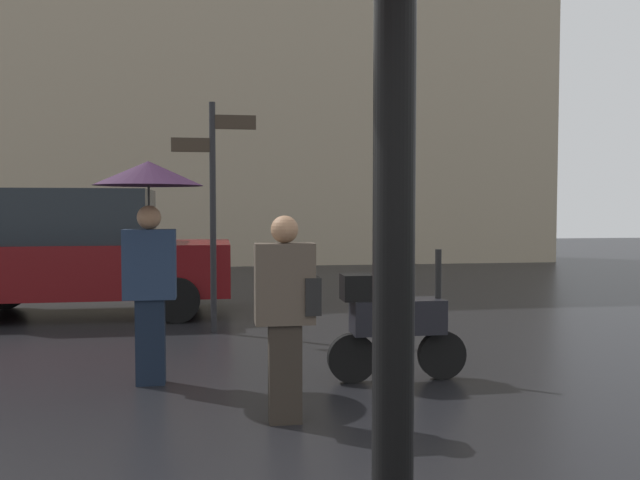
# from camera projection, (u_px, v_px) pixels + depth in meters

# --- Properties ---
(pedestrian_with_umbrella) EXTENTS (0.99, 0.99, 2.05)m
(pedestrian_with_umbrella) POSITION_uv_depth(u_px,v_px,m) (149.00, 210.00, 6.01)
(pedestrian_with_umbrella) COLOR black
(pedestrian_with_umbrella) RESTS_ON ground
(pedestrian_with_bag) EXTENTS (0.49, 0.24, 1.57)m
(pedestrian_with_bag) POSITION_uv_depth(u_px,v_px,m) (287.00, 306.00, 4.97)
(pedestrian_with_bag) COLOR #2A241E
(pedestrian_with_bag) RESTS_ON ground
(parked_scooter) EXTENTS (1.33, 0.32, 1.23)m
(parked_scooter) POSITION_uv_depth(u_px,v_px,m) (393.00, 322.00, 6.18)
(parked_scooter) COLOR black
(parked_scooter) RESTS_ON ground
(parked_car_left) EXTENTS (4.30, 1.91, 1.90)m
(parked_car_left) POSITION_uv_depth(u_px,v_px,m) (80.00, 252.00, 9.91)
(parked_car_left) COLOR #590C0F
(parked_car_left) RESTS_ON ground
(street_signpost) EXTENTS (1.08, 0.08, 2.98)m
(street_signpost) POSITION_uv_depth(u_px,v_px,m) (213.00, 194.00, 8.52)
(street_signpost) COLOR black
(street_signpost) RESTS_ON ground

